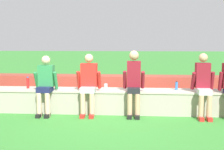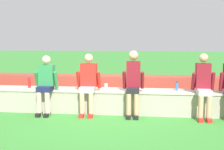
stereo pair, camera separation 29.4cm
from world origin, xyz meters
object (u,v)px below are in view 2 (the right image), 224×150
at_px(person_far_right, 204,85).
at_px(plastic_cup_left_end, 106,86).
at_px(person_center, 88,82).
at_px(person_right_of_center, 133,81).
at_px(water_bottle_center_gap, 29,82).
at_px(person_left_of_center, 46,83).
at_px(water_bottle_near_left, 177,86).

relative_size(person_far_right, plastic_cup_left_end, 11.10).
bearing_deg(person_center, person_right_of_center, 0.03).
bearing_deg(person_far_right, water_bottle_center_gap, 175.31).
height_order(person_far_right, water_bottle_center_gap, person_far_right).
height_order(person_left_of_center, person_right_of_center, person_right_of_center).
xyz_separation_m(person_far_right, water_bottle_center_gap, (-4.08, 0.33, -0.07)).
bearing_deg(person_far_right, person_center, 179.40).
distance_m(person_left_of_center, person_center, 0.98).
bearing_deg(plastic_cup_left_end, person_right_of_center, -27.42).
bearing_deg(water_bottle_near_left, water_bottle_center_gap, -179.47).
bearing_deg(person_center, person_far_right, -0.60).
height_order(person_left_of_center, person_center, person_center).
distance_m(person_right_of_center, plastic_cup_left_end, 0.77).
relative_size(water_bottle_near_left, plastic_cup_left_end, 1.62).
distance_m(person_far_right, plastic_cup_left_end, 2.23).
relative_size(person_center, person_right_of_center, 0.95).
bearing_deg(person_center, plastic_cup_left_end, 43.90).
bearing_deg(person_left_of_center, water_bottle_center_gap, 146.08).
xyz_separation_m(water_bottle_center_gap, water_bottle_near_left, (3.55, 0.03, -0.04)).
xyz_separation_m(water_bottle_near_left, plastic_cup_left_end, (-1.66, 0.00, -0.03)).
relative_size(person_left_of_center, water_bottle_near_left, 6.54).
height_order(person_right_of_center, person_far_right, person_right_of_center).
height_order(person_center, person_right_of_center, person_right_of_center).
relative_size(person_center, person_far_right, 0.98).
bearing_deg(plastic_cup_left_end, person_far_right, -9.65).
bearing_deg(person_right_of_center, water_bottle_near_left, 18.82).
distance_m(person_center, person_far_right, 2.55).
height_order(water_bottle_center_gap, water_bottle_near_left, water_bottle_center_gap).
bearing_deg(water_bottle_near_left, person_center, -170.44).
relative_size(person_right_of_center, plastic_cup_left_end, 11.50).
xyz_separation_m(person_far_right, water_bottle_near_left, (-0.53, 0.37, -0.11)).
bearing_deg(plastic_cup_left_end, person_left_of_center, -163.24).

